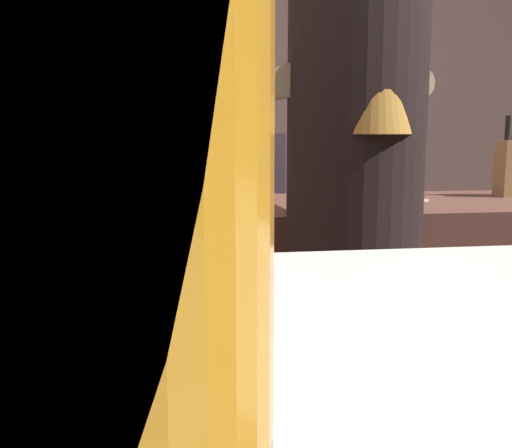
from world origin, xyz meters
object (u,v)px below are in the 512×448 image
at_px(knife_block, 512,167).
at_px(pint_glass_far, 96,238).
at_px(mixing_bowl, 145,198).
at_px(bartender, 355,200).
at_px(bottle_hot_sauce, 179,116).
at_px(bottle_olive_oil, 141,118).
at_px(chefs_knife, 398,202).

relative_size(knife_block, pint_glass_far, 1.86).
bearing_deg(mixing_bowl, bartender, -41.47).
height_order(bartender, mixing_bowl, bartender).
bearing_deg(bottle_hot_sauce, mixing_bowl, -96.55).
xyz_separation_m(bartender, bottle_olive_oil, (-0.60, 1.75, 0.24)).
distance_m(knife_block, bottle_olive_oil, 1.83).
xyz_separation_m(knife_block, pint_glass_far, (-1.24, -1.82, 0.10)).
distance_m(knife_block, mixing_bowl, 1.30).
distance_m(knife_block, chefs_knife, 0.51).
height_order(mixing_bowl, chefs_knife, mixing_bowl).
distance_m(bartender, bottle_olive_oil, 1.87).
bearing_deg(knife_block, bottle_hot_sauce, 135.65).
relative_size(bartender, bottle_hot_sauce, 7.47).
distance_m(knife_block, pint_glass_far, 2.20).
bearing_deg(bartender, knife_block, -58.98).
height_order(bartender, bottle_olive_oil, bartender).
height_order(knife_block, pint_glass_far, knife_block).
distance_m(mixing_bowl, pint_glass_far, 1.76).
height_order(pint_glass_far, bottle_olive_oil, bottle_olive_oil).
distance_m(bartender, chefs_knife, 0.50).
bearing_deg(bottle_hot_sauce, chefs_knife, -61.95).
relative_size(bottle_hot_sauce, bottle_olive_oil, 1.10).
xyz_separation_m(mixing_bowl, bottle_hot_sauce, (0.14, 1.20, 0.29)).
relative_size(mixing_bowl, bottle_hot_sauce, 0.70).
height_order(mixing_bowl, bottle_hot_sauce, bottle_hot_sauce).
xyz_separation_m(knife_block, mixing_bowl, (-1.30, -0.07, -0.08)).
bearing_deg(bottle_hot_sauce, knife_block, -44.35).
bearing_deg(bottle_olive_oil, mixing_bowl, -87.31).
height_order(knife_block, bottle_olive_oil, bottle_olive_oil).
xyz_separation_m(bottle_hot_sauce, bottle_olive_oil, (-0.20, 0.08, -0.01)).
height_order(chefs_knife, bottle_hot_sauce, bottle_hot_sauce).
relative_size(bartender, pint_glass_far, 11.06).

